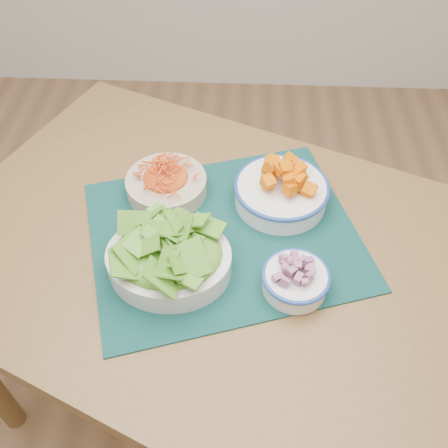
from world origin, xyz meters
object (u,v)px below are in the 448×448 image
(table, at_px, (224,277))
(placemat, at_px, (224,234))
(lettuce_bowl, at_px, (168,254))
(squash_bowl, at_px, (282,186))
(carrot_bowl, at_px, (166,181))
(onion_bowl, at_px, (296,278))

(table, distance_m, placemat, 0.11)
(table, bearing_deg, lettuce_bowl, -126.08)
(placemat, relative_size, squash_bowl, 2.10)
(carrot_bowl, distance_m, onion_bowl, 0.38)
(onion_bowl, bearing_deg, squash_bowl, 95.07)
(squash_bowl, height_order, lettuce_bowl, lettuce_bowl)
(placemat, relative_size, carrot_bowl, 2.33)
(table, bearing_deg, squash_bowl, 73.03)
(table, relative_size, lettuce_bowl, 5.63)
(lettuce_bowl, xyz_separation_m, onion_bowl, (0.24, -0.03, -0.02))
(lettuce_bowl, bearing_deg, carrot_bowl, 102.10)
(table, distance_m, lettuce_bowl, 0.19)
(table, xyz_separation_m, lettuce_bowl, (-0.10, -0.06, 0.15))
(table, bearing_deg, carrot_bowl, 154.14)
(placemat, height_order, lettuce_bowl, lettuce_bowl)
(carrot_bowl, xyz_separation_m, squash_bowl, (0.26, -0.02, 0.01))
(table, bearing_deg, onion_bowl, -9.79)
(onion_bowl, bearing_deg, table, 146.69)
(lettuce_bowl, bearing_deg, table, 33.78)
(table, height_order, placemat, placemat)
(carrot_bowl, bearing_deg, onion_bowl, -42.26)
(squash_bowl, distance_m, onion_bowl, 0.23)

